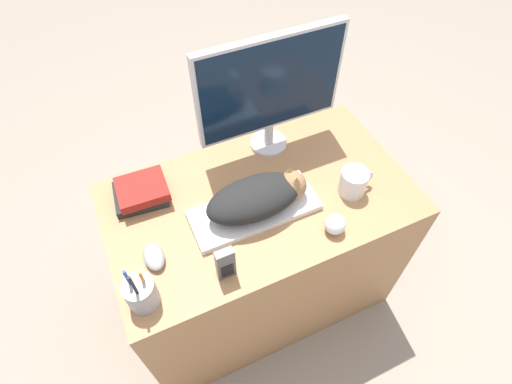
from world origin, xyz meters
The scene contains 11 objects.
ground_plane centered at (0.00, 0.00, 0.00)m, with size 12.00×12.00×0.00m, color gray.
desk centered at (0.00, 0.32, 0.38)m, with size 1.12×0.64×0.77m.
keyboard centered at (-0.05, 0.27, 0.78)m, with size 0.45×0.18×0.02m.
cat centered at (-0.02, 0.27, 0.85)m, with size 0.37×0.17×0.12m.
monitor centered at (0.14, 0.55, 1.05)m, with size 0.55×0.15×0.48m.
computer_mouse centered at (-0.42, 0.23, 0.79)m, with size 0.06×0.11×0.04m.
coffee_mug centered at (0.32, 0.21, 0.82)m, with size 0.13×0.10×0.10m.
pen_cup centered at (-0.48, 0.11, 0.82)m, with size 0.09×0.09×0.20m.
baseball centered at (0.17, 0.09, 0.80)m, with size 0.07×0.07×0.07m.
phone centered at (-0.22, 0.09, 0.84)m, with size 0.06×0.03×0.14m.
book_stack centered at (-0.39, 0.50, 0.80)m, with size 0.20×0.17×0.07m.
Camera 1 is at (-0.38, -0.47, 1.92)m, focal length 28.00 mm.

